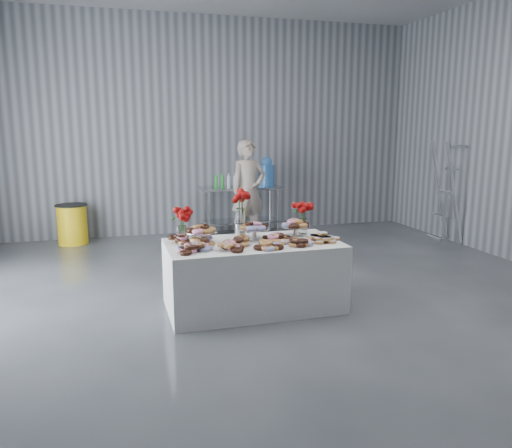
% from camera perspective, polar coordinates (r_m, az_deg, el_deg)
% --- Properties ---
extents(ground, '(9.00, 9.00, 0.00)m').
position_cam_1_polar(ground, '(5.58, 3.45, -10.00)').
color(ground, '#35373C').
rests_on(ground, ground).
extents(room_walls, '(8.04, 9.04, 4.02)m').
position_cam_1_polar(room_walls, '(5.23, 0.56, 18.05)').
color(room_walls, gray).
rests_on(room_walls, ground).
extents(display_table, '(1.91, 1.02, 0.75)m').
position_cam_1_polar(display_table, '(5.59, -0.31, -5.88)').
color(display_table, white).
rests_on(display_table, ground).
extents(prep_table, '(1.50, 0.60, 0.90)m').
position_cam_1_polar(prep_table, '(9.39, -1.69, 2.58)').
color(prep_table, silver).
rests_on(prep_table, ground).
extents(donut_mounds, '(1.81, 0.82, 0.09)m').
position_cam_1_polar(donut_mounds, '(5.43, -0.17, -1.78)').
color(donut_mounds, '#B87943').
rests_on(donut_mounds, display_table).
extents(cake_stand_left, '(0.36, 0.36, 0.17)m').
position_cam_1_polar(cake_stand_left, '(5.48, -6.28, -0.72)').
color(cake_stand_left, silver).
rests_on(cake_stand_left, display_table).
extents(cake_stand_mid, '(0.36, 0.36, 0.17)m').
position_cam_1_polar(cake_stand_mid, '(5.61, -0.25, -0.37)').
color(cake_stand_mid, silver).
rests_on(cake_stand_mid, display_table).
extents(cake_stand_right, '(0.36, 0.36, 0.17)m').
position_cam_1_polar(cake_stand_right, '(5.77, 4.53, -0.09)').
color(cake_stand_right, silver).
rests_on(cake_stand_right, display_table).
extents(danish_pile, '(0.48, 0.48, 0.11)m').
position_cam_1_polar(danish_pile, '(5.59, 7.53, -1.40)').
color(danish_pile, white).
rests_on(danish_pile, display_table).
extents(bouquet_left, '(0.26, 0.26, 0.42)m').
position_cam_1_polar(bouquet_left, '(5.52, -8.54, 0.96)').
color(bouquet_left, white).
rests_on(bouquet_left, display_table).
extents(bouquet_right, '(0.26, 0.26, 0.42)m').
position_cam_1_polar(bouquet_right, '(5.93, 5.39, 1.74)').
color(bouquet_right, white).
rests_on(bouquet_right, display_table).
extents(bouquet_center, '(0.26, 0.26, 0.57)m').
position_cam_1_polar(bouquet_center, '(5.74, -1.76, 2.30)').
color(bouquet_center, silver).
rests_on(bouquet_center, display_table).
extents(water_jug, '(0.28, 0.28, 0.55)m').
position_cam_1_polar(water_jug, '(9.46, 1.24, 5.88)').
color(water_jug, '#3E82D4').
rests_on(water_jug, prep_table).
extents(drink_bottles, '(0.54, 0.08, 0.27)m').
position_cam_1_polar(drink_bottles, '(9.17, -3.50, 4.98)').
color(drink_bottles, '#268C33').
rests_on(drink_bottles, prep_table).
extents(person, '(0.73, 0.56, 1.79)m').
position_cam_1_polar(person, '(8.81, -0.88, 3.82)').
color(person, '#CC8C93').
rests_on(person, ground).
extents(trash_barrel, '(0.54, 0.54, 0.69)m').
position_cam_1_polar(trash_barrel, '(9.19, -20.25, -0.02)').
color(trash_barrel, yellow).
rests_on(trash_barrel, ground).
extents(stepladder, '(0.66, 0.45, 1.79)m').
position_cam_1_polar(stepladder, '(9.21, 20.94, 3.39)').
color(stepladder, silver).
rests_on(stepladder, ground).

